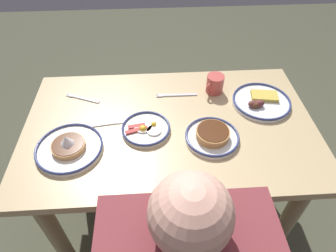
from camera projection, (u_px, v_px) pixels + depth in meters
name	position (u px, v px, depth m)	size (l,w,h in m)	color
ground_plane	(169.00, 208.00, 1.85)	(6.00, 6.00, 0.00)	#464735
dining_table	(170.00, 143.00, 1.41)	(1.31, 0.79, 0.75)	tan
plate_near_main	(261.00, 101.00, 1.41)	(0.28, 0.28, 0.05)	white
plate_center_pancakes	(69.00, 147.00, 1.20)	(0.28, 0.28, 0.08)	white
plate_far_companion	(212.00, 136.00, 1.24)	(0.23, 0.23, 0.05)	white
plate_far_side	(146.00, 129.00, 1.28)	(0.22, 0.22, 0.04)	silver
coffee_mug	(215.00, 84.00, 1.45)	(0.10, 0.10, 0.09)	#BF4C47
fork_near	(83.00, 98.00, 1.44)	(0.17, 0.09, 0.01)	silver
fork_far	(176.00, 95.00, 1.46)	(0.20, 0.02, 0.01)	silver
butter_knife	(112.00, 123.00, 1.32)	(0.23, 0.05, 0.01)	silver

